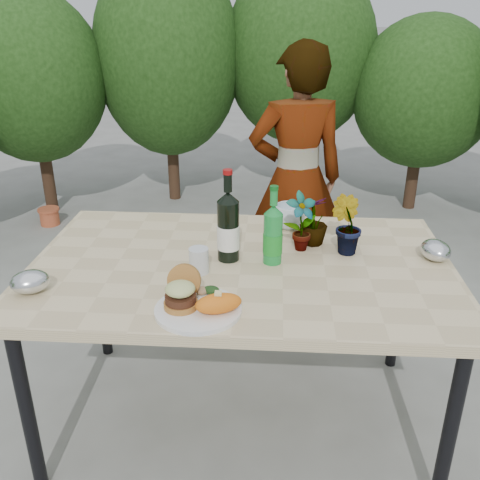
# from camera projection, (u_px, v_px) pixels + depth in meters

# --- Properties ---
(ground) EXTENTS (80.00, 80.00, 0.00)m
(ground) POSITION_uv_depth(u_px,v_px,m) (241.00, 416.00, 2.34)
(ground) COLOR slate
(ground) RESTS_ON ground
(patio_table) EXTENTS (1.60, 1.00, 0.75)m
(patio_table) POSITION_uv_depth(u_px,v_px,m) (241.00, 276.00, 2.06)
(patio_table) COLOR beige
(patio_table) RESTS_ON ground
(shrub_hedge) EXTENTS (6.74, 5.06, 2.08)m
(shrub_hedge) POSITION_uv_depth(u_px,v_px,m) (281.00, 96.00, 3.38)
(shrub_hedge) COLOR #382316
(shrub_hedge) RESTS_ON ground
(dinner_plate) EXTENTS (0.28, 0.28, 0.01)m
(dinner_plate) POSITION_uv_depth(u_px,v_px,m) (198.00, 310.00, 1.71)
(dinner_plate) COLOR white
(dinner_plate) RESTS_ON patio_table
(burger_stack) EXTENTS (0.11, 0.16, 0.11)m
(burger_stack) POSITION_uv_depth(u_px,v_px,m) (181.00, 292.00, 1.71)
(burger_stack) COLOR #B7722D
(burger_stack) RESTS_ON dinner_plate
(sweet_potato) EXTENTS (0.17, 0.12, 0.06)m
(sweet_potato) POSITION_uv_depth(u_px,v_px,m) (218.00, 303.00, 1.67)
(sweet_potato) COLOR orange
(sweet_potato) RESTS_ON dinner_plate
(grilled_veg) EXTENTS (0.08, 0.05, 0.03)m
(grilled_veg) POSITION_uv_depth(u_px,v_px,m) (207.00, 290.00, 1.78)
(grilled_veg) COLOR olive
(grilled_veg) RESTS_ON dinner_plate
(wine_bottle) EXTENTS (0.09, 0.09, 0.36)m
(wine_bottle) POSITION_uv_depth(u_px,v_px,m) (228.00, 228.00, 2.01)
(wine_bottle) COLOR black
(wine_bottle) RESTS_ON patio_table
(sparkling_water) EXTENTS (0.07, 0.07, 0.30)m
(sparkling_water) POSITION_uv_depth(u_px,v_px,m) (273.00, 235.00, 1.99)
(sparkling_water) COLOR #188633
(sparkling_water) RESTS_ON patio_table
(plastic_cup) EXTENTS (0.07, 0.07, 0.09)m
(plastic_cup) POSITION_uv_depth(u_px,v_px,m) (199.00, 261.00, 1.94)
(plastic_cup) COLOR silver
(plastic_cup) RESTS_ON patio_table
(seedling_left) EXTENTS (0.15, 0.13, 0.24)m
(seedling_left) POSITION_uv_depth(u_px,v_px,m) (301.00, 222.00, 2.09)
(seedling_left) COLOR #255C1F
(seedling_left) RESTS_ON patio_table
(seedling_mid) EXTENTS (0.16, 0.16, 0.23)m
(seedling_mid) POSITION_uv_depth(u_px,v_px,m) (346.00, 225.00, 2.07)
(seedling_mid) COLOR #1E551D
(seedling_mid) RESTS_ON patio_table
(seedling_right) EXTENTS (0.16, 0.16, 0.20)m
(seedling_right) POSITION_uv_depth(u_px,v_px,m) (314.00, 221.00, 2.15)
(seedling_right) COLOR #255F20
(seedling_right) RESTS_ON patio_table
(blue_bowl) EXTENTS (0.15, 0.15, 0.11)m
(blue_bowl) POSITION_uv_depth(u_px,v_px,m) (290.00, 217.00, 2.32)
(blue_bowl) COLOR silver
(blue_bowl) RESTS_ON patio_table
(foil_packet_left) EXTENTS (0.16, 0.15, 0.08)m
(foil_packet_left) POSITION_uv_depth(u_px,v_px,m) (30.00, 282.00, 1.81)
(foil_packet_left) COLOR silver
(foil_packet_left) RESTS_ON patio_table
(foil_packet_right) EXTENTS (0.14, 0.16, 0.08)m
(foil_packet_right) POSITION_uv_depth(u_px,v_px,m) (435.00, 250.00, 2.04)
(foil_packet_right) COLOR silver
(foil_packet_right) RESTS_ON patio_table
(person) EXTENTS (0.61, 0.46, 1.49)m
(person) POSITION_uv_depth(u_px,v_px,m) (296.00, 180.00, 3.00)
(person) COLOR #95634A
(person) RESTS_ON ground
(terracotta_pot) EXTENTS (0.17, 0.17, 0.14)m
(terracotta_pot) POSITION_uv_depth(u_px,v_px,m) (49.00, 216.00, 4.32)
(terracotta_pot) COLOR #BD5330
(terracotta_pot) RESTS_ON ground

